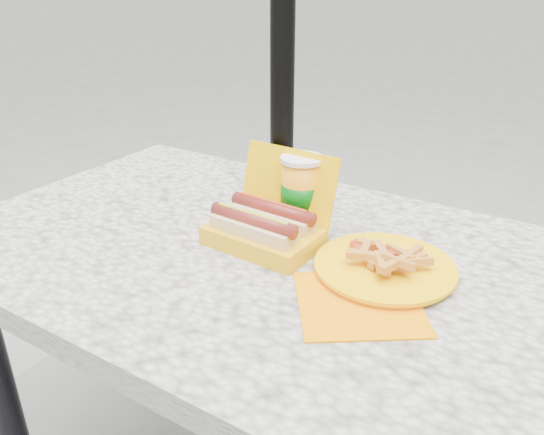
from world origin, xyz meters
The scene contains 5 objects.
picnic_table centered at (0.00, 0.00, 0.64)m, with size 1.20×0.80×0.75m.
umbrella_pole centered at (0.00, 0.16, 1.10)m, with size 0.05×0.05×2.20m, color black.
hotdog_box centered at (0.05, 0.02, 0.79)m, with size 0.23×0.19×0.17m.
fries_plate centered at (0.29, 0.03, 0.76)m, with size 0.28×0.38×0.05m.
soda_cup centered at (0.08, 0.11, 0.83)m, with size 0.09×0.09×0.16m.
Camera 1 is at (0.56, -0.78, 1.25)m, focal length 35.00 mm.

